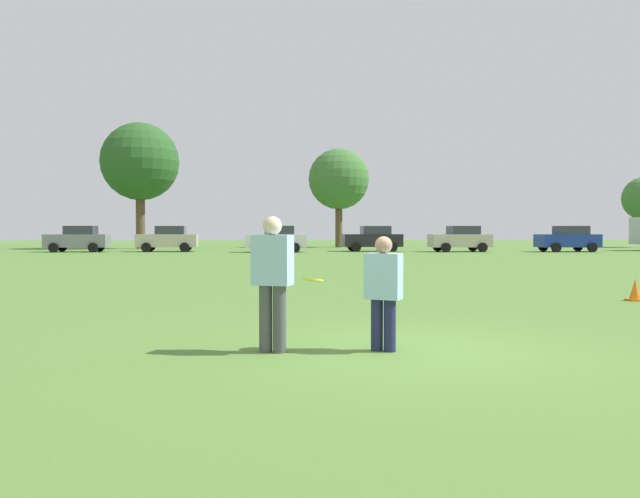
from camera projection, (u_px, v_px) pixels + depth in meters
ground_plane at (417, 350)px, 8.15m from camera, size 179.79×179.79×0.00m
player_thrower at (272, 276)px, 7.98m from camera, size 0.54×0.42×1.69m
player_defender at (383, 287)px, 8.05m from camera, size 0.50×0.42×1.44m
frisbee at (313, 280)px, 8.20m from camera, size 0.28×0.27×0.10m
traffic_cone at (635, 290)px, 13.83m from camera, size 0.32×0.32×0.48m
parked_car_near_left at (78, 239)px, 44.96m from camera, size 4.27×2.35×1.82m
parked_car_mid_left at (168, 239)px, 45.59m from camera, size 4.27×2.35×1.82m
parked_car_center at (276, 239)px, 44.53m from camera, size 4.27×2.35×1.82m
parked_car_mid_right at (373, 238)px, 46.37m from camera, size 4.27×2.35×1.82m
parked_car_near_right at (461, 239)px, 45.32m from camera, size 4.27×2.35×1.82m
parked_car_far_right at (568, 239)px, 45.25m from camera, size 4.27×2.35×1.82m
tree_east_birch at (140, 162)px, 52.96m from camera, size 6.37×6.37×10.35m
tree_east_oak at (339, 179)px, 57.26m from camera, size 5.40×5.40×8.77m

